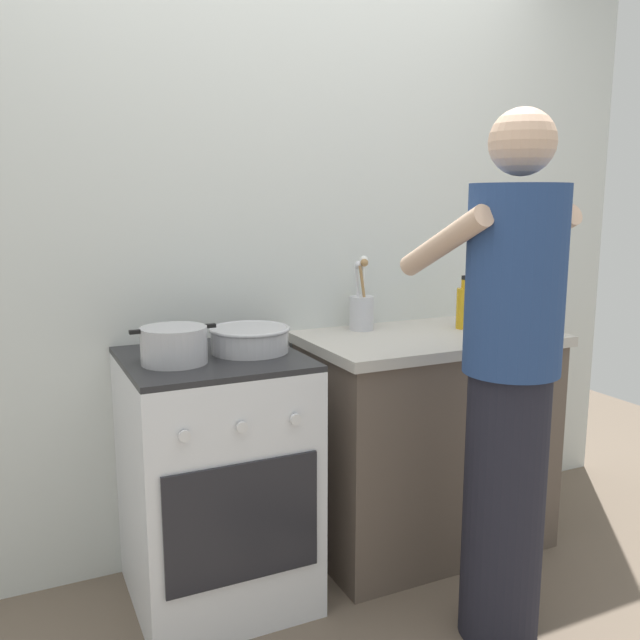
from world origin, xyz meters
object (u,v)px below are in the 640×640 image
at_px(mixing_bowl, 250,338).
at_px(utensil_crock, 362,309).
at_px(oil_bottle, 464,307).
at_px(person, 509,384).
at_px(pot, 174,345).
at_px(stove_range, 216,479).

bearing_deg(mixing_bowl, utensil_crock, 18.79).
height_order(oil_bottle, person, person).
height_order(mixing_bowl, utensil_crock, utensil_crock).
bearing_deg(mixing_bowl, oil_bottle, 1.90).
bearing_deg(person, pot, 148.59).
bearing_deg(mixing_bowl, person, -43.68).
bearing_deg(oil_bottle, utensil_crock, 158.53).
bearing_deg(pot, mixing_bowl, 10.15).
distance_m(stove_range, person, 1.07).
bearing_deg(person, oil_bottle, 64.22).
xyz_separation_m(mixing_bowl, person, (0.64, -0.61, -0.09)).
xyz_separation_m(oil_bottle, person, (-0.31, -0.64, -0.13)).
bearing_deg(utensil_crock, pot, -164.03).
bearing_deg(stove_range, mixing_bowl, 1.52).
relative_size(mixing_bowl, person, 0.17).
distance_m(pot, utensil_crock, 0.87).
distance_m(oil_bottle, person, 0.73).
bearing_deg(pot, stove_range, 18.34).
height_order(mixing_bowl, oil_bottle, oil_bottle).
distance_m(pot, person, 1.09).
xyz_separation_m(utensil_crock, person, (0.09, -0.80, -0.13)).
height_order(stove_range, pot, pot).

